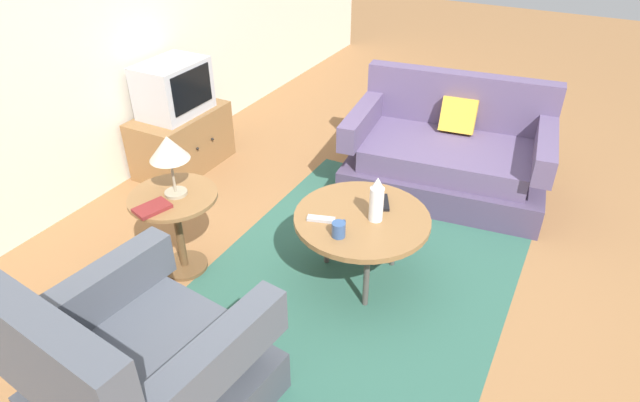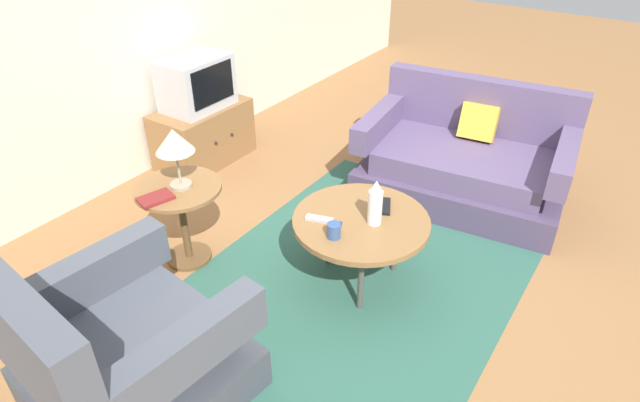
% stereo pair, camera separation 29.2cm
% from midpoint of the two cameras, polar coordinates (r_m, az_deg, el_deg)
% --- Properties ---
extents(ground_plane, '(16.00, 16.00, 0.00)m').
position_cam_midpoint_polar(ground_plane, '(3.58, 3.90, -7.14)').
color(ground_plane, olive).
extents(back_wall, '(9.00, 0.12, 2.70)m').
position_cam_midpoint_polar(back_wall, '(4.39, -26.46, 17.21)').
color(back_wall, beige).
rests_on(back_wall, ground).
extents(area_rug, '(2.66, 1.86, 0.00)m').
position_cam_midpoint_polar(area_rug, '(3.50, 1.81, -8.11)').
color(area_rug, '#2D5B4C').
rests_on(area_rug, ground).
extents(armchair, '(1.02, 1.00, 0.96)m').
position_cam_midpoint_polar(armchair, '(2.72, -21.76, -16.93)').
color(armchair, '#3E424B').
rests_on(armchair, ground).
extents(couch, '(1.11, 1.64, 0.86)m').
position_cam_midpoint_polar(couch, '(4.37, 11.65, 4.78)').
color(couch, '#4B3E5C').
rests_on(couch, ground).
extents(coffee_table, '(0.83, 0.83, 0.47)m').
position_cam_midpoint_polar(coffee_table, '(3.23, 1.96, -2.21)').
color(coffee_table, olive).
rests_on(coffee_table, ground).
extents(side_table, '(0.55, 0.55, 0.57)m').
position_cam_midpoint_polar(side_table, '(3.48, -17.53, -1.60)').
color(side_table, olive).
rests_on(side_table, ground).
extents(tv_stand, '(0.83, 0.51, 0.51)m').
position_cam_midpoint_polar(tv_stand, '(4.79, -16.31, 6.25)').
color(tv_stand, olive).
rests_on(tv_stand, ground).
extents(television, '(0.56, 0.40, 0.43)m').
position_cam_midpoint_polar(television, '(4.61, -17.28, 11.47)').
color(television, '#B7B7BC').
rests_on(television, tv_stand).
extents(table_lamp, '(0.24, 0.24, 0.39)m').
position_cam_midpoint_polar(table_lamp, '(3.26, -18.46, 5.15)').
color(table_lamp, '#9E937A').
rests_on(table_lamp, side_table).
extents(vase, '(0.09, 0.09, 0.29)m').
position_cam_midpoint_polar(vase, '(3.11, 3.44, 0.06)').
color(vase, white).
rests_on(vase, coffee_table).
extents(mug, '(0.13, 0.08, 0.09)m').
position_cam_midpoint_polar(mug, '(3.02, -0.72, -3.13)').
color(mug, '#335184').
rests_on(mug, coffee_table).
extents(tv_remote_dark, '(0.18, 0.12, 0.02)m').
position_cam_midpoint_polar(tv_remote_dark, '(3.33, 4.47, -0.23)').
color(tv_remote_dark, black).
rests_on(tv_remote_dark, coffee_table).
extents(tv_remote_silver, '(0.10, 0.17, 0.02)m').
position_cam_midpoint_polar(tv_remote_silver, '(3.17, -2.53, -2.03)').
color(tv_remote_silver, '#B2B2B7').
rests_on(tv_remote_silver, coffee_table).
extents(book, '(0.23, 0.18, 0.02)m').
position_cam_midpoint_polar(book, '(3.29, -20.02, -0.81)').
color(book, maroon).
rests_on(book, side_table).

